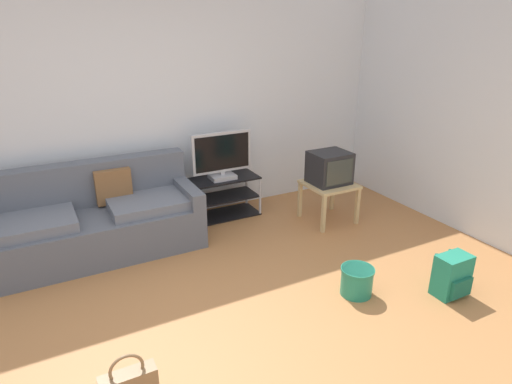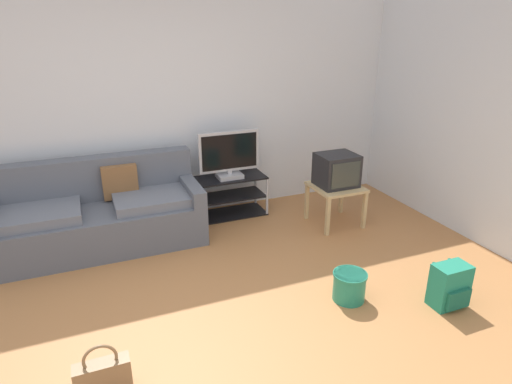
{
  "view_description": "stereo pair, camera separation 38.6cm",
  "coord_description": "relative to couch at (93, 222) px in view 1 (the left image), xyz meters",
  "views": [
    {
      "loc": [
        -1.1,
        -2.37,
        2.2
      ],
      "look_at": [
        0.77,
        1.18,
        0.64
      ],
      "focal_mm": 30.86,
      "sensor_mm": 36.0,
      "label": 1
    },
    {
      "loc": [
        -0.75,
        -2.54,
        2.2
      ],
      "look_at": [
        0.77,
        1.18,
        0.64
      ],
      "focal_mm": 30.86,
      "sensor_mm": 36.0,
      "label": 2
    }
  ],
  "objects": [
    {
      "name": "crt_tv",
      "position": [
        2.54,
        -0.47,
        0.32
      ],
      "size": [
        0.43,
        0.38,
        0.36
      ],
      "color": "#232326",
      "rests_on": "side_table"
    },
    {
      "name": "flat_tv",
      "position": [
        1.49,
        0.18,
        0.43
      ],
      "size": [
        0.72,
        0.22,
        0.55
      ],
      "color": "#B2B2B7",
      "rests_on": "tv_stand"
    },
    {
      "name": "tv_stand",
      "position": [
        1.49,
        0.2,
        -0.09
      ],
      "size": [
        0.86,
        0.4,
        0.48
      ],
      "color": "black",
      "rests_on": "ground_plane"
    },
    {
      "name": "wall_back",
      "position": [
        0.68,
        0.53,
        1.02
      ],
      "size": [
        9.0,
        0.1,
        2.7
      ],
      "primitive_type": "cube",
      "color": "silver",
      "rests_on": "ground_plane"
    },
    {
      "name": "ground_plane",
      "position": [
        0.68,
        -1.92,
        -0.34
      ],
      "size": [
        9.0,
        9.8,
        0.02
      ],
      "primitive_type": "cube",
      "color": "#B27542"
    },
    {
      "name": "cleaning_bucket",
      "position": [
        1.85,
        -1.83,
        -0.19
      ],
      "size": [
        0.29,
        0.29,
        0.25
      ],
      "color": "#238466",
      "rests_on": "ground_plane"
    },
    {
      "name": "side_table",
      "position": [
        2.54,
        -0.49,
        0.06
      ],
      "size": [
        0.54,
        0.54,
        0.46
      ],
      "color": "tan",
      "rests_on": "ground_plane"
    },
    {
      "name": "wall_right",
      "position": [
        3.73,
        -1.08,
        1.02
      ],
      "size": [
        0.1,
        3.6,
        2.7
      ],
      "primitive_type": "cube",
      "color": "silver",
      "rests_on": "ground_plane"
    },
    {
      "name": "couch",
      "position": [
        0.0,
        0.0,
        0.0
      ],
      "size": [
        2.08,
        0.83,
        0.88
      ],
      "color": "#565B66",
      "rests_on": "ground_plane"
    },
    {
      "name": "backpack",
      "position": [
        2.56,
        -2.21,
        -0.15
      ],
      "size": [
        0.3,
        0.26,
        0.37
      ],
      "rotation": [
        0.0,
        0.0,
        0.01
      ],
      "color": "#238466",
      "rests_on": "ground_plane"
    }
  ]
}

